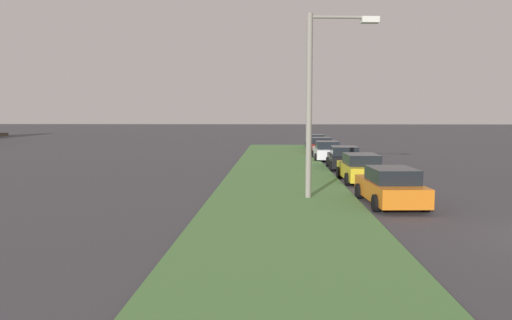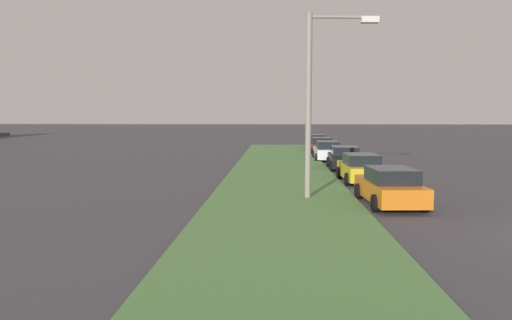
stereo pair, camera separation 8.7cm
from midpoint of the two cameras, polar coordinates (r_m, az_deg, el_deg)
name	(u,v)px [view 2 (the right image)]	position (r m, az deg, el deg)	size (l,w,h in m)	color
grass_median	(281,186)	(23.24, 3.14, -3.08)	(60.00, 6.00, 0.12)	#517F42
parked_car_orange	(390,187)	(19.27, 15.77, -3.09)	(4.39, 2.20, 1.47)	orange
parked_car_yellow	(361,168)	(25.43, 12.43, -0.97)	(4.34, 2.10, 1.47)	gold
parked_car_black	(344,158)	(31.17, 10.50, 0.24)	(4.36, 2.14, 1.47)	black
parked_car_white	(327,151)	(36.76, 8.52, 1.06)	(4.31, 2.04, 1.47)	silver
parked_car_red	(321,146)	(42.54, 7.79, 1.67)	(4.37, 2.16, 1.47)	red
parked_car_green	(317,142)	(48.47, 7.26, 2.14)	(4.35, 2.12, 1.47)	#1E6B38
streetlight	(317,92)	(19.61, 7.44, 7.98)	(0.51, 2.88, 7.50)	gray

